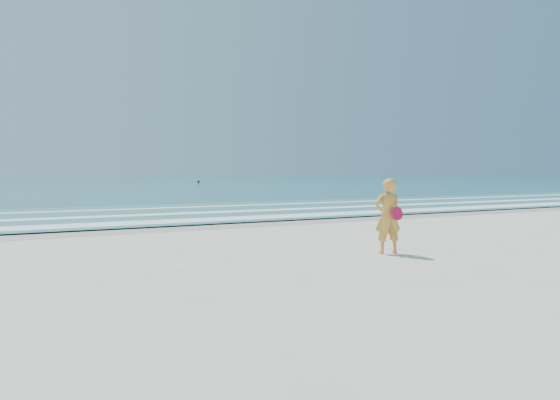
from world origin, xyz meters
TOP-DOWN VIEW (x-y plane):
  - ground at (0.00, 0.00)m, footprint 400.00×400.00m
  - wet_sand at (0.00, 9.00)m, footprint 400.00×2.40m
  - ocean at (0.00, 105.00)m, footprint 400.00×190.00m
  - shallow at (0.00, 14.00)m, footprint 400.00×10.00m
  - foam_near at (0.00, 10.30)m, footprint 400.00×1.40m
  - foam_mid at (0.00, 13.20)m, footprint 400.00×0.90m
  - foam_far at (0.00, 16.50)m, footprint 400.00×0.60m
  - buoy at (21.70, 65.83)m, footprint 0.34×0.34m
  - woman at (1.60, 2.00)m, footprint 0.62×0.49m

SIDE VIEW (x-z plane):
  - ground at x=0.00m, z-range 0.00..0.00m
  - wet_sand at x=0.00m, z-range 0.00..0.00m
  - ocean at x=0.00m, z-range 0.00..0.04m
  - shallow at x=0.00m, z-range 0.04..0.05m
  - foam_near at x=0.00m, z-range 0.05..0.06m
  - foam_mid at x=0.00m, z-range 0.05..0.06m
  - foam_far at x=0.00m, z-range 0.05..0.06m
  - buoy at x=21.70m, z-range 0.04..0.38m
  - woman at x=1.60m, z-range 0.00..1.48m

